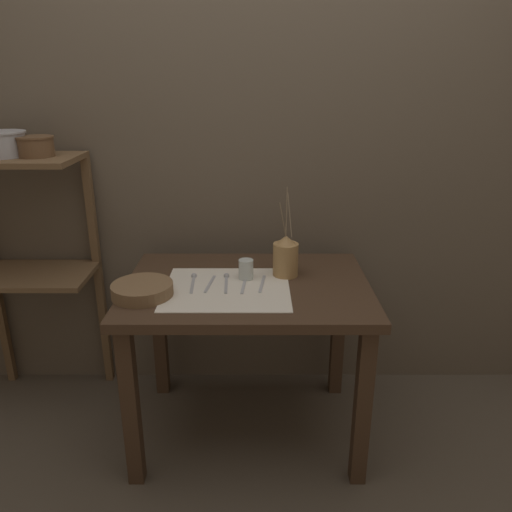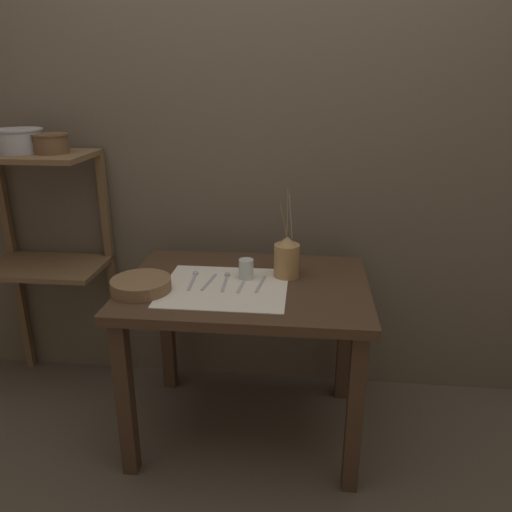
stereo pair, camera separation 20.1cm
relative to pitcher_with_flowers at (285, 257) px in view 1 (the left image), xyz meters
The scene contains 15 objects.
ground_plane 0.84m from the pitcher_with_flowers, 151.81° to the right, with size 12.00×12.00×0.00m, color brown.
stone_wall_back 0.57m from the pitcher_with_flowers, 112.60° to the left, with size 7.00×0.06×2.40m.
wooden_table 0.27m from the pitcher_with_flowers, 151.81° to the right, with size 1.01×0.73×0.73m.
wooden_shelf_unit 1.19m from the pitcher_with_flowers, behind, with size 0.56×0.35×1.21m.
linen_cloth 0.29m from the pitcher_with_flowers, 149.33° to the right, with size 0.50×0.44×0.00m.
pitcher_with_flowers is the anchor object (origin of this frame).
wooden_bowl 0.61m from the pitcher_with_flowers, 159.60° to the right, with size 0.24×0.24×0.05m.
glass_tumbler_near 0.18m from the pitcher_with_flowers, 166.38° to the right, with size 0.06×0.06×0.08m.
spoon_outer 0.40m from the pitcher_with_flowers, behind, with size 0.03×0.19×0.02m.
fork_inner 0.34m from the pitcher_with_flowers, 161.63° to the right, with size 0.04×0.17×0.00m.
spoon_inner 0.27m from the pitcher_with_flowers, 167.17° to the right, with size 0.02×0.19×0.02m.
fork_outer 0.22m from the pitcher_with_flowers, 146.91° to the right, with size 0.02×0.17×0.00m.
knife_center 0.16m from the pitcher_with_flowers, 134.08° to the right, with size 0.03×0.17×0.00m.
metal_pot_large 1.30m from the pitcher_with_flowers, behind, with size 0.21×0.21×0.11m.
metal_pot_small 1.16m from the pitcher_with_flowers, behind, with size 0.16×0.16×0.09m.
Camera 1 is at (0.04, -1.89, 1.54)m, focal length 35.00 mm.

